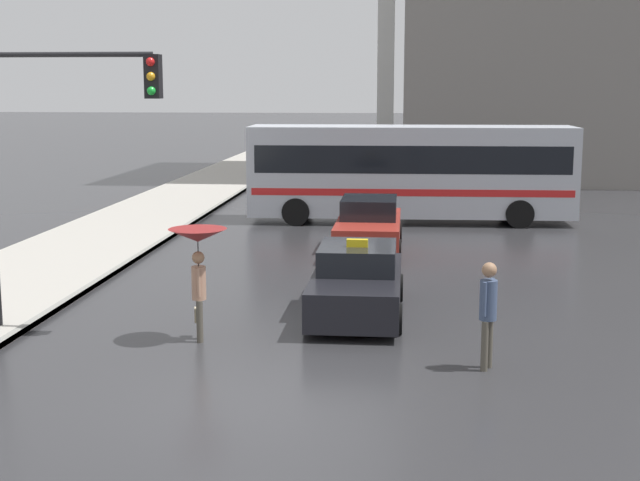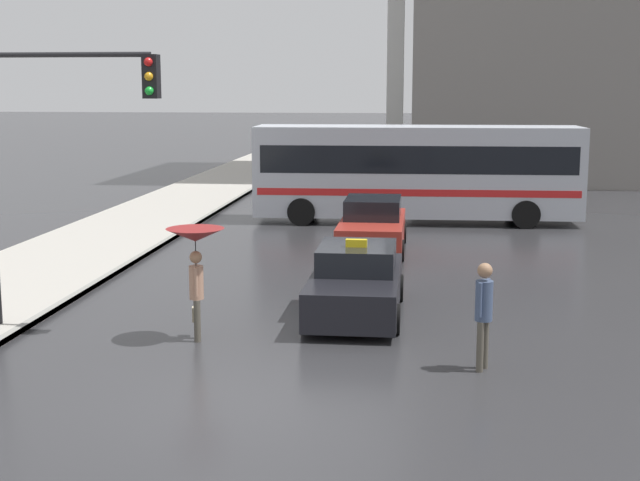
{
  "view_description": "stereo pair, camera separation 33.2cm",
  "coord_description": "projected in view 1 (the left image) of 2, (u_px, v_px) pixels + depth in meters",
  "views": [
    {
      "loc": [
        2.23,
        -12.48,
        4.73
      ],
      "look_at": [
        0.37,
        6.65,
        1.4
      ],
      "focal_mm": 50.0,
      "sensor_mm": 36.0,
      "label": 1
    },
    {
      "loc": [
        2.56,
        -12.45,
        4.73
      ],
      "look_at": [
        0.37,
        6.65,
        1.4
      ],
      "focal_mm": 50.0,
      "sensor_mm": 36.0,
      "label": 2
    }
  ],
  "objects": [
    {
      "name": "taxi",
      "position": [
        357.0,
        283.0,
        18.62
      ],
      "size": [
        1.91,
        4.4,
        1.61
      ],
      "rotation": [
        0.0,
        0.0,
        3.14
      ],
      "color": "black",
      "rests_on": "ground_plane"
    },
    {
      "name": "pedestrian_man",
      "position": [
        488.0,
        306.0,
        14.92
      ],
      "size": [
        0.39,
        0.43,
        1.85
      ],
      "rotation": [
        0.0,
        0.0,
        -2.01
      ],
      "color": "#4C473D",
      "rests_on": "ground_plane"
    },
    {
      "name": "traffic_light",
      "position": [
        56.0,
        132.0,
        16.66
      ],
      "size": [
        3.46,
        0.38,
        5.61
      ],
      "color": "black",
      "rests_on": "ground_plane"
    },
    {
      "name": "pedestrian_with_umbrella",
      "position": [
        198.0,
        249.0,
        16.5
      ],
      "size": [
        1.09,
        1.09,
        2.14
      ],
      "rotation": [
        0.0,
        0.0,
        1.79
      ],
      "color": "#4C473D",
      "rests_on": "ground_plane"
    },
    {
      "name": "sedan_red",
      "position": [
        369.0,
        227.0,
        25.91
      ],
      "size": [
        1.91,
        4.72,
        1.53
      ],
      "rotation": [
        0.0,
        0.0,
        3.14
      ],
      "color": "#A52D23",
      "rests_on": "ground_plane"
    },
    {
      "name": "monument_cross",
      "position": [
        386.0,
        21.0,
        48.34
      ],
      "size": [
        6.4,
        0.9,
        14.55
      ],
      "color": "white",
      "rests_on": "ground_plane"
    },
    {
      "name": "city_bus",
      "position": [
        410.0,
        169.0,
        31.27
      ],
      "size": [
        11.34,
        2.92,
        3.37
      ],
      "rotation": [
        0.0,
        0.0,
        1.6
      ],
      "color": "#B2B7C1",
      "rests_on": "ground_plane"
    },
    {
      "name": "ground_plane",
      "position": [
        252.0,
        408.0,
        13.26
      ],
      "size": [
        300.0,
        300.0,
        0.0
      ],
      "primitive_type": "plane",
      "color": "#2D2D30"
    }
  ]
}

